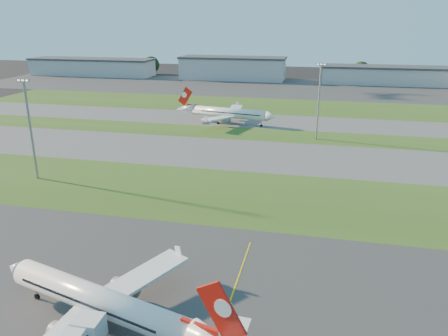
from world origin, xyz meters
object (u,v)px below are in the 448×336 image
(airliner_taxiing, at_px, (229,113))
(light_mast_centre, at_px, (319,96))
(light_mast_west, at_px, (30,123))
(airliner_parked, at_px, (101,302))

(airliner_taxiing, relative_size, light_mast_centre, 1.47)
(light_mast_west, height_order, light_mast_centre, same)
(airliner_parked, xyz_separation_m, airliner_taxiing, (-9.05, 121.98, 0.20))
(airliner_taxiing, distance_m, light_mast_centre, 39.79)
(light_mast_west, bearing_deg, airliner_parked, -48.08)
(airliner_parked, xyz_separation_m, light_mast_centre, (25.57, 105.48, 10.82))
(airliner_taxiing, bearing_deg, light_mast_centre, 164.94)
(airliner_parked, bearing_deg, airliner_taxiing, 109.83)
(light_mast_centre, bearing_deg, airliner_taxiing, 154.51)
(light_mast_west, relative_size, light_mast_centre, 1.00)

